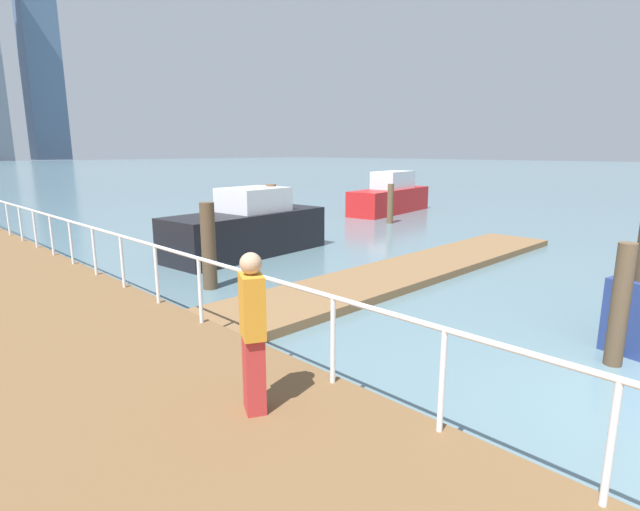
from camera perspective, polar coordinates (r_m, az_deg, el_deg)
name	(u,v)px	position (r m, az deg, el deg)	size (l,w,h in m)	color
ground_plane	(88,229)	(21.64, -25.35, 2.75)	(300.00, 300.00, 0.00)	slate
floating_dock	(407,271)	(12.62, 10.12, -1.82)	(13.06, 2.00, 0.18)	olive
boardwalk_railing	(106,242)	(11.10, -23.62, 1.42)	(0.06, 27.63, 1.08)	white
dock_piling_0	(272,217)	(15.64, -5.65, 4.50)	(0.32, 0.32, 2.06)	brown
dock_piling_1	(390,204)	(21.38, 8.19, 5.99)	(0.27, 0.27, 1.69)	brown
dock_piling_2	(620,305)	(8.29, 31.55, -4.96)	(0.25, 0.25, 1.83)	brown
dock_piling_3	(209,246)	(11.28, -12.84, 1.06)	(0.33, 0.33, 1.97)	brown
dock_piling_5	(270,217)	(16.48, -5.84, 4.43)	(0.25, 0.25, 1.80)	brown
moored_boat_0	(248,229)	(14.96, -8.42, 3.12)	(5.28, 2.34, 1.99)	black
moored_boat_1	(390,197)	(25.15, 8.19, 6.80)	(5.89, 2.46, 2.06)	red
pedestrian_1	(253,331)	(5.10, -7.83, -8.71)	(0.36, 0.42, 1.71)	#BF3333
skyline_tower_5	(37,30)	(197.28, -30.05, 21.75)	(10.57, 9.99, 82.40)	slate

